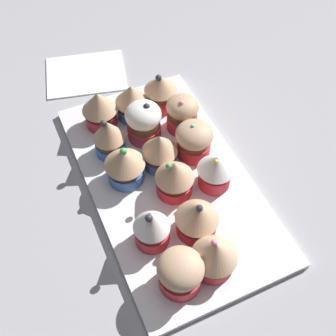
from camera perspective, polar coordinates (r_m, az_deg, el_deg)
name	(u,v)px	position (r cm, az deg, el deg)	size (l,w,h in cm)	color
ground_plane	(168,187)	(73.54, 0.00, -2.61)	(180.00, 180.00, 3.00)	#9E9EA3
baking_tray	(168,181)	(71.79, 0.00, -1.69)	(44.97, 25.41, 1.20)	silver
cupcake_0	(100,109)	(76.96, -9.13, 7.84)	(6.24, 6.24, 7.50)	#D1333D
cupcake_1	(109,137)	(72.37, -7.87, 4.11)	(5.43, 5.43, 7.98)	#477AC6
cupcake_2	(125,164)	(68.79, -5.80, 0.48)	(6.64, 6.64, 7.34)	#477AC6
cupcake_3	(152,226)	(62.02, -2.21, -7.79)	(5.43, 5.43, 8.31)	#D1333D
cupcake_4	(180,272)	(59.76, 1.66, -13.73)	(6.51, 6.51, 6.63)	#D1333D
cupcake_5	(132,101)	(77.83, -4.80, 8.93)	(6.07, 6.07, 7.32)	#477AC6
cupcake_6	(144,121)	(74.17, -3.19, 6.28)	(6.30, 6.30, 8.00)	#D1333D
cupcake_7	(158,151)	(70.04, -1.29, 2.35)	(5.99, 5.99, 7.24)	#477AC6
cupcake_8	(172,178)	(66.83, 0.53, -1.32)	(6.29, 6.29, 7.51)	#D1333D
cupcake_9	(196,218)	(63.26, 3.74, -6.66)	(6.58, 6.58, 7.38)	#D1333D
cupcake_10	(214,255)	(60.70, 6.22, -11.46)	(6.65, 6.65, 7.40)	#D1333D
cupcake_11	(161,91)	(79.48, -0.98, 10.27)	(6.11, 6.11, 7.60)	#D1333D
cupcake_12	(182,113)	(75.78, 1.90, 7.31)	(5.69, 5.69, 7.29)	#D1333D
cupcake_13	(194,140)	(71.96, 3.47, 3.77)	(6.35, 6.35, 6.96)	#D1333D
cupcake_14	(216,170)	(68.23, 6.36, -0.23)	(5.91, 5.91, 7.18)	#D1333D
napkin	(86,73)	(91.60, -10.93, 12.31)	(12.35, 15.87, 0.60)	white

